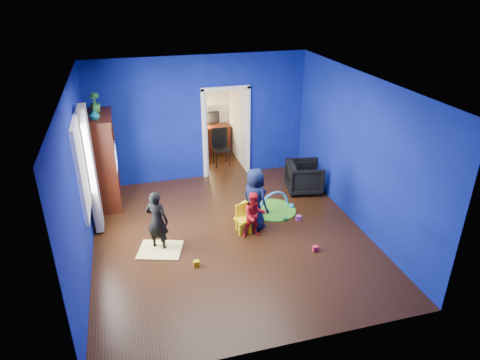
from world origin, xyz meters
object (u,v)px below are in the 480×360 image
object	(u,v)px
toddler_red	(254,215)
vase	(94,115)
hopper_ball	(248,211)
child_black	(157,221)
play_mat	(273,210)
child_navy	(255,199)
armchair	(304,177)
study_desk	(213,139)
tv_armoire	(103,161)
crt_tv	(104,159)
folding_chair	(221,148)
kid_chair	(244,220)

from	to	relation	value
toddler_red	vase	distance (m)	3.58
vase	hopper_ball	bearing A→B (deg)	-24.48
child_black	play_mat	distance (m)	2.59
child_black	child_navy	xyz separation A→B (m)	(1.86, 0.23, 0.05)
armchair	study_desk	size ratio (longest dim) A/B	0.87
tv_armoire	study_desk	size ratio (longest dim) A/B	2.23
toddler_red	hopper_ball	xyz separation A→B (m)	(0.05, 0.56, -0.23)
hopper_ball	play_mat	bearing A→B (deg)	21.80
child_navy	play_mat	bearing A→B (deg)	-76.62
hopper_ball	vase	bearing A→B (deg)	155.52
crt_tv	play_mat	xyz separation A→B (m)	(3.28, -1.28, -1.01)
hopper_ball	study_desk	bearing A→B (deg)	88.24
tv_armoire	play_mat	world-z (taller)	tv_armoire
child_black	play_mat	xyz separation A→B (m)	(2.43, 0.72, -0.56)
toddler_red	study_desk	world-z (taller)	toddler_red
child_black	folding_chair	world-z (taller)	child_black
armchair	folding_chair	distance (m)	2.43
toddler_red	tv_armoire	size ratio (longest dim) A/B	0.46
folding_chair	study_desk	bearing A→B (deg)	90.00
kid_chair	study_desk	size ratio (longest dim) A/B	0.57
armchair	vase	world-z (taller)	vase
armchair	kid_chair	size ratio (longest dim) A/B	1.53
toddler_red	crt_tv	world-z (taller)	crt_tv
vase	tv_armoire	distance (m)	1.12
vase	folding_chair	xyz separation A→B (m)	(2.82, 1.62, -1.60)
crt_tv	hopper_ball	size ratio (longest dim) A/B	1.56
kid_chair	child_navy	bearing A→B (deg)	5.22
child_black	kid_chair	bearing A→B (deg)	-144.61
play_mat	study_desk	distance (m)	3.62
toddler_red	study_desk	xyz separation A→B (m)	(0.17, 4.38, -0.08)
tv_armoire	child_black	bearing A→B (deg)	-66.10
toddler_red	crt_tv	distance (m)	3.39
tv_armoire	vase	bearing A→B (deg)	-90.00
child_navy	hopper_ball	world-z (taller)	child_navy
child_navy	kid_chair	world-z (taller)	child_navy
toddler_red	vase	bearing A→B (deg)	148.24
play_mat	study_desk	bearing A→B (deg)	97.94
tv_armoire	child_navy	bearing A→B (deg)	-32.89
crt_tv	folding_chair	size ratio (longest dim) A/B	0.76
study_desk	play_mat	bearing A→B (deg)	-82.06
child_navy	study_desk	world-z (taller)	child_navy
armchair	hopper_ball	size ratio (longest dim) A/B	1.71
crt_tv	study_desk	xyz separation A→B (m)	(2.78, 2.28, -0.65)
hopper_ball	toddler_red	bearing A→B (deg)	-95.30
tv_armoire	play_mat	bearing A→B (deg)	-21.16
toddler_red	folding_chair	bearing A→B (deg)	89.51
child_navy	study_desk	bearing A→B (deg)	-28.85
hopper_ball	armchair	bearing A→B (deg)	30.15
toddler_red	crt_tv	size ratio (longest dim) A/B	1.30
tv_armoire	play_mat	size ratio (longest dim) A/B	2.07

